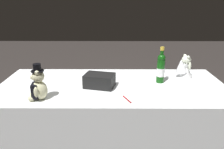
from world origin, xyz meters
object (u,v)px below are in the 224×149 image
Objects in this scene: teddy_bear_groom at (38,86)px; gift_case_black at (99,81)px; teddy_bear_bride at (184,67)px; champagne_bottle at (161,68)px; signing_pen at (127,99)px.

gift_case_black is (0.46, 0.26, -0.05)m from teddy_bear_groom.
teddy_bear_groom is 1.39m from teddy_bear_bride.
teddy_bear_bride is 0.30m from champagne_bottle.
teddy_bear_groom is 0.70m from signing_pen.
champagne_bottle reaches higher than teddy_bear_groom.
champagne_bottle is 2.61× the size of signing_pen.
champagne_bottle is (-0.26, -0.14, 0.04)m from teddy_bear_bride.
champagne_bottle is at bearing 19.93° from teddy_bear_groom.
teddy_bear_bride is (1.29, 0.51, -0.01)m from teddy_bear_groom.
teddy_bear_bride is at bearing 27.82° from champagne_bottle.
gift_case_black is (-0.23, 0.26, 0.05)m from signing_pen.
champagne_bottle reaches higher than gift_case_black.
signing_pen is (0.69, -0.01, -0.11)m from teddy_bear_groom.
gift_case_black is (-0.83, -0.25, -0.04)m from teddy_bear_bride.
teddy_bear_groom is at bearing -150.89° from gift_case_black.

